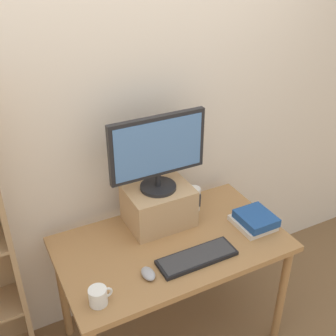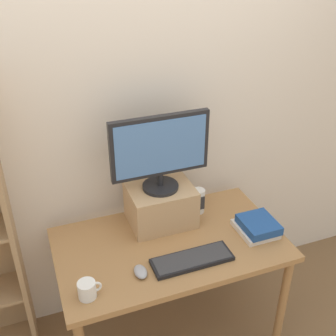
% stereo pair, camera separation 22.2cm
% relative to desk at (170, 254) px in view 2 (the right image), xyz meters
% --- Properties ---
extents(ground_plane, '(12.00, 12.00, 0.00)m').
position_rel_desk_xyz_m(ground_plane, '(0.00, 0.00, -0.69)').
color(ground_plane, brown).
extents(back_wall, '(7.00, 0.08, 2.60)m').
position_rel_desk_xyz_m(back_wall, '(0.00, 0.48, 0.61)').
color(back_wall, beige).
rests_on(back_wall, ground_plane).
extents(desk, '(1.28, 0.74, 0.78)m').
position_rel_desk_xyz_m(desk, '(0.00, 0.00, 0.00)').
color(desk, '#9E7042').
rests_on(desk, ground_plane).
extents(riser_box, '(0.38, 0.30, 0.24)m').
position_rel_desk_xyz_m(riser_box, '(0.02, 0.21, 0.21)').
color(riser_box, tan).
rests_on(riser_box, desk).
extents(computer_monitor, '(0.56, 0.21, 0.45)m').
position_rel_desk_xyz_m(computer_monitor, '(0.02, 0.20, 0.57)').
color(computer_monitor, black).
rests_on(computer_monitor, riser_box).
extents(keyboard, '(0.44, 0.15, 0.02)m').
position_rel_desk_xyz_m(keyboard, '(0.05, -0.19, 0.10)').
color(keyboard, black).
rests_on(keyboard, desk).
extents(computer_mouse, '(0.06, 0.10, 0.04)m').
position_rel_desk_xyz_m(computer_mouse, '(-0.23, -0.18, 0.11)').
color(computer_mouse, '#99999E').
rests_on(computer_mouse, desk).
extents(book_stack, '(0.21, 0.24, 0.08)m').
position_rel_desk_xyz_m(book_stack, '(0.50, -0.09, 0.13)').
color(book_stack, silver).
rests_on(book_stack, desk).
extents(coffee_mug, '(0.12, 0.09, 0.09)m').
position_rel_desk_xyz_m(coffee_mug, '(-0.51, -0.24, 0.13)').
color(coffee_mug, white).
rests_on(coffee_mug, desk).
extents(desk_speaker, '(0.08, 0.08, 0.16)m').
position_rel_desk_xyz_m(desk_speaker, '(0.27, 0.22, 0.17)').
color(desk_speaker, silver).
rests_on(desk_speaker, desk).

